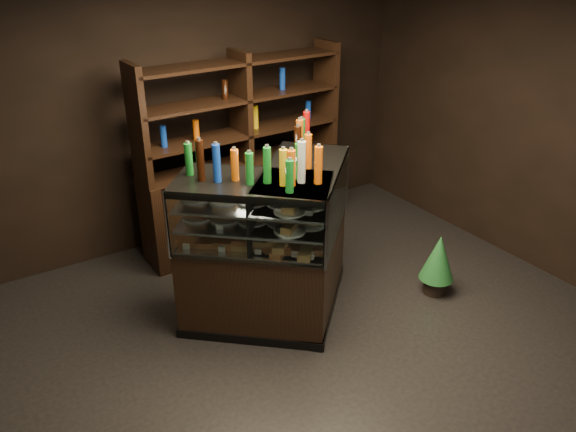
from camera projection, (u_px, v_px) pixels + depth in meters
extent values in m
plane|color=black|center=(333.00, 354.00, 4.42)|extent=(5.00, 5.00, 0.00)
cube|color=black|center=(189.00, 98.00, 5.64)|extent=(5.00, 0.02, 3.00)
cube|color=black|center=(566.00, 120.00, 4.96)|extent=(0.02, 5.00, 3.00)
cube|color=black|center=(301.00, 268.00, 4.85)|extent=(1.25, 1.25, 0.77)
cube|color=black|center=(300.00, 301.00, 5.00)|extent=(1.29, 1.28, 0.08)
cube|color=black|center=(302.00, 171.00, 4.45)|extent=(1.25, 1.25, 0.06)
cube|color=silver|center=(301.00, 227.00, 4.67)|extent=(1.18, 1.18, 0.02)
cube|color=silver|center=(302.00, 208.00, 4.59)|extent=(1.18, 1.18, 0.02)
cube|color=silver|center=(302.00, 189.00, 4.52)|extent=(1.18, 1.18, 0.02)
cube|color=white|center=(339.00, 202.00, 4.50)|extent=(0.84, 0.84, 0.54)
cylinder|color=silver|center=(347.00, 175.00, 5.01)|extent=(0.03, 0.03, 0.56)
cylinder|color=silver|center=(326.00, 236.00, 3.98)|extent=(0.03, 0.03, 0.56)
cube|color=black|center=(255.00, 284.00, 4.61)|extent=(1.27, 1.22, 0.77)
cube|color=black|center=(256.00, 318.00, 4.77)|extent=(1.31, 1.25, 0.08)
cube|color=black|center=(252.00, 184.00, 4.22)|extent=(1.27, 1.22, 0.06)
cube|color=silver|center=(254.00, 242.00, 4.44)|extent=(1.21, 1.15, 0.02)
cube|color=silver|center=(253.00, 222.00, 4.36)|extent=(1.21, 1.15, 0.02)
cube|color=silver|center=(253.00, 203.00, 4.29)|extent=(1.21, 1.15, 0.02)
cube|color=white|center=(245.00, 231.00, 4.05)|extent=(0.89, 0.78, 0.54)
cylinder|color=silver|center=(326.00, 236.00, 3.98)|extent=(0.03, 0.03, 0.56)
cylinder|color=silver|center=(167.00, 225.00, 4.14)|extent=(0.03, 0.03, 0.56)
cube|color=#B76D41|center=(292.00, 253.00, 4.22)|extent=(0.19, 0.19, 0.06)
cube|color=#B76D41|center=(296.00, 244.00, 4.34)|extent=(0.19, 0.19, 0.06)
cube|color=#B76D41|center=(300.00, 235.00, 4.46)|extent=(0.19, 0.19, 0.06)
cube|color=#B76D41|center=(303.00, 227.00, 4.59)|extent=(0.19, 0.19, 0.06)
cube|color=#B76D41|center=(306.00, 220.00, 4.71)|extent=(0.19, 0.19, 0.06)
cube|color=#B76D41|center=(310.00, 213.00, 4.84)|extent=(0.19, 0.19, 0.06)
cube|color=#B76D41|center=(312.00, 206.00, 4.96)|extent=(0.19, 0.19, 0.06)
cube|color=#B76D41|center=(315.00, 199.00, 5.08)|extent=(0.19, 0.19, 0.06)
cylinder|color=white|center=(290.00, 231.00, 4.19)|extent=(0.24, 0.24, 0.01)
cube|color=#B76D41|center=(290.00, 226.00, 4.18)|extent=(0.18, 0.18, 0.05)
cylinder|color=white|center=(296.00, 218.00, 4.39)|extent=(0.24, 0.24, 0.01)
cube|color=#B76D41|center=(296.00, 214.00, 4.37)|extent=(0.18, 0.18, 0.05)
cylinder|color=white|center=(302.00, 206.00, 4.58)|extent=(0.24, 0.24, 0.01)
cube|color=#B76D41|center=(302.00, 202.00, 4.57)|extent=(0.18, 0.18, 0.05)
cylinder|color=white|center=(307.00, 195.00, 4.78)|extent=(0.24, 0.24, 0.01)
cube|color=#B76D41|center=(307.00, 191.00, 4.77)|extent=(0.18, 0.18, 0.05)
cylinder|color=white|center=(311.00, 185.00, 4.98)|extent=(0.24, 0.24, 0.01)
cube|color=#B76D41|center=(312.00, 181.00, 4.96)|extent=(0.18, 0.18, 0.05)
cylinder|color=white|center=(290.00, 211.00, 4.12)|extent=(0.24, 0.24, 0.02)
cube|color=#B76D41|center=(290.00, 207.00, 4.11)|extent=(0.18, 0.18, 0.05)
cylinder|color=white|center=(296.00, 199.00, 4.32)|extent=(0.24, 0.24, 0.02)
cube|color=#B76D41|center=(296.00, 195.00, 4.30)|extent=(0.18, 0.18, 0.05)
cylinder|color=white|center=(302.00, 187.00, 4.51)|extent=(0.24, 0.24, 0.02)
cube|color=#B76D41|center=(302.00, 183.00, 4.50)|extent=(0.18, 0.18, 0.05)
cylinder|color=white|center=(307.00, 177.00, 4.71)|extent=(0.24, 0.24, 0.02)
cube|color=#B76D41|center=(307.00, 173.00, 4.69)|extent=(0.18, 0.18, 0.05)
cylinder|color=white|center=(312.00, 168.00, 4.90)|extent=(0.24, 0.24, 0.02)
cube|color=#B76D41|center=(312.00, 164.00, 4.89)|extent=(0.18, 0.18, 0.05)
cube|color=#B76D41|center=(192.00, 236.00, 4.46)|extent=(0.19, 0.19, 0.06)
cube|color=#B76D41|center=(209.00, 237.00, 4.44)|extent=(0.19, 0.19, 0.06)
cube|color=#B76D41|center=(227.00, 238.00, 4.42)|extent=(0.19, 0.19, 0.06)
cube|color=#B76D41|center=(244.00, 239.00, 4.41)|extent=(0.19, 0.19, 0.06)
cube|color=#B76D41|center=(262.00, 241.00, 4.39)|extent=(0.19, 0.19, 0.06)
cube|color=#B76D41|center=(280.00, 242.00, 4.37)|extent=(0.19, 0.19, 0.06)
cube|color=#B76D41|center=(298.00, 243.00, 4.35)|extent=(0.19, 0.19, 0.06)
cube|color=#B76D41|center=(316.00, 244.00, 4.33)|extent=(0.19, 0.19, 0.06)
cylinder|color=white|center=(198.00, 216.00, 4.41)|extent=(0.24, 0.24, 0.01)
cube|color=#B76D41|center=(197.00, 212.00, 4.39)|extent=(0.18, 0.17, 0.05)
cylinder|color=white|center=(225.00, 218.00, 4.38)|extent=(0.24, 0.24, 0.01)
cube|color=#B76D41|center=(225.00, 214.00, 4.37)|extent=(0.18, 0.17, 0.05)
cylinder|color=white|center=(253.00, 220.00, 4.35)|extent=(0.24, 0.24, 0.01)
cube|color=#B76D41|center=(253.00, 216.00, 4.34)|extent=(0.18, 0.17, 0.05)
cylinder|color=white|center=(282.00, 222.00, 4.32)|extent=(0.24, 0.24, 0.01)
cube|color=#B76D41|center=(282.00, 218.00, 4.31)|extent=(0.18, 0.17, 0.05)
cylinder|color=white|center=(311.00, 224.00, 4.29)|extent=(0.24, 0.24, 0.01)
cube|color=#B76D41|center=(311.00, 220.00, 4.28)|extent=(0.18, 0.17, 0.05)
cylinder|color=white|center=(196.00, 197.00, 4.34)|extent=(0.24, 0.24, 0.02)
cube|color=#B76D41|center=(196.00, 193.00, 4.32)|extent=(0.18, 0.17, 0.05)
cylinder|color=white|center=(224.00, 199.00, 4.31)|extent=(0.24, 0.24, 0.02)
cube|color=#B76D41|center=(224.00, 195.00, 4.29)|extent=(0.18, 0.17, 0.05)
cylinder|color=white|center=(253.00, 201.00, 4.28)|extent=(0.24, 0.24, 0.02)
cube|color=#B76D41|center=(253.00, 197.00, 4.26)|extent=(0.18, 0.17, 0.05)
cylinder|color=white|center=(282.00, 203.00, 4.25)|extent=(0.24, 0.24, 0.02)
cube|color=#B76D41|center=(282.00, 199.00, 4.23)|extent=(0.18, 0.17, 0.05)
cylinder|color=white|center=(311.00, 205.00, 4.22)|extent=(0.24, 0.24, 0.02)
cube|color=#B76D41|center=(311.00, 200.00, 4.20)|extent=(0.18, 0.17, 0.05)
cylinder|color=#0F38B2|center=(288.00, 174.00, 3.94)|extent=(0.06, 0.06, 0.28)
cylinder|color=silver|center=(288.00, 154.00, 3.88)|extent=(0.03, 0.03, 0.02)
cylinder|color=black|center=(292.00, 168.00, 4.05)|extent=(0.06, 0.06, 0.28)
cylinder|color=silver|center=(292.00, 148.00, 3.98)|extent=(0.03, 0.03, 0.02)
cylinder|color=#147223|center=(296.00, 162.00, 4.16)|extent=(0.06, 0.06, 0.28)
cylinder|color=silver|center=(296.00, 142.00, 4.09)|extent=(0.03, 0.03, 0.02)
cylinder|color=yellow|center=(299.00, 156.00, 4.27)|extent=(0.06, 0.06, 0.28)
cylinder|color=silver|center=(299.00, 137.00, 4.20)|extent=(0.03, 0.03, 0.02)
cylinder|color=#B20C0A|center=(302.00, 151.00, 4.37)|extent=(0.06, 0.06, 0.28)
cylinder|color=silver|center=(302.00, 132.00, 4.31)|extent=(0.03, 0.03, 0.02)
cylinder|color=silver|center=(305.00, 146.00, 4.48)|extent=(0.06, 0.06, 0.28)
cylinder|color=silver|center=(305.00, 127.00, 4.42)|extent=(0.03, 0.03, 0.02)
cylinder|color=#D8590A|center=(308.00, 141.00, 4.59)|extent=(0.06, 0.06, 0.28)
cylinder|color=silver|center=(308.00, 123.00, 4.52)|extent=(0.03, 0.03, 0.02)
cylinder|color=#0F38B2|center=(311.00, 136.00, 4.70)|extent=(0.06, 0.06, 0.28)
cylinder|color=silver|center=(311.00, 119.00, 4.63)|extent=(0.03, 0.03, 0.02)
cylinder|color=black|center=(314.00, 132.00, 4.81)|extent=(0.06, 0.06, 0.28)
cylinder|color=silver|center=(314.00, 115.00, 4.74)|extent=(0.03, 0.03, 0.02)
cylinder|color=#0F38B2|center=(187.00, 159.00, 4.21)|extent=(0.06, 0.06, 0.28)
cylinder|color=silver|center=(185.00, 140.00, 4.14)|extent=(0.03, 0.03, 0.02)
cylinder|color=black|center=(203.00, 160.00, 4.19)|extent=(0.06, 0.06, 0.28)
cylinder|color=silver|center=(202.00, 141.00, 4.12)|extent=(0.03, 0.03, 0.02)
cylinder|color=#147223|center=(219.00, 161.00, 4.17)|extent=(0.06, 0.06, 0.28)
cylinder|color=silver|center=(218.00, 142.00, 4.11)|extent=(0.03, 0.03, 0.02)
cylinder|color=yellow|center=(235.00, 162.00, 4.16)|extent=(0.06, 0.06, 0.28)
cylinder|color=silver|center=(234.00, 142.00, 4.09)|extent=(0.03, 0.03, 0.02)
cylinder|color=#B20C0A|center=(252.00, 163.00, 4.14)|extent=(0.06, 0.06, 0.28)
cylinder|color=silver|center=(251.00, 143.00, 4.07)|extent=(0.03, 0.03, 0.02)
cylinder|color=silver|center=(268.00, 164.00, 4.12)|extent=(0.06, 0.06, 0.28)
cylinder|color=silver|center=(268.00, 144.00, 4.06)|extent=(0.03, 0.03, 0.02)
cylinder|color=#D8590A|center=(285.00, 164.00, 4.11)|extent=(0.06, 0.06, 0.28)
cylinder|color=silver|center=(285.00, 145.00, 4.04)|extent=(0.03, 0.03, 0.02)
cylinder|color=#0F38B2|center=(301.00, 165.00, 4.09)|extent=(0.06, 0.06, 0.28)
cylinder|color=silver|center=(302.00, 146.00, 4.02)|extent=(0.03, 0.03, 0.02)
cylinder|color=black|center=(318.00, 166.00, 4.07)|extent=(0.06, 0.06, 0.28)
cylinder|color=silver|center=(319.00, 147.00, 4.01)|extent=(0.03, 0.03, 0.02)
cylinder|color=black|center=(435.00, 285.00, 5.16)|extent=(0.21, 0.21, 0.16)
cone|color=#1A5B26|center=(439.00, 257.00, 5.03)|extent=(0.31, 0.31, 0.43)
cone|color=#1A5B26|center=(440.00, 243.00, 4.97)|extent=(0.24, 0.24, 0.30)
cube|color=black|center=(244.00, 201.00, 5.93)|extent=(2.18, 0.49, 0.90)
cube|color=black|center=(138.00, 126.00, 4.95)|extent=(0.07, 0.38, 1.10)
cube|color=black|center=(241.00, 108.00, 5.49)|extent=(0.07, 0.38, 1.10)
cube|color=black|center=(326.00, 93.00, 6.02)|extent=(0.07, 0.38, 1.10)
cube|color=black|center=(242.00, 133.00, 5.60)|extent=(2.13, 0.45, 0.03)
cube|color=black|center=(240.00, 98.00, 5.44)|extent=(2.13, 0.45, 0.03)
cube|color=black|center=(239.00, 61.00, 5.29)|extent=(2.13, 0.45, 0.03)
cylinder|color=#0F38B2|center=(163.00, 135.00, 5.12)|extent=(0.06, 0.06, 0.22)
cylinder|color=black|center=(196.00, 129.00, 5.29)|extent=(0.06, 0.06, 0.22)
cylinder|color=#147223|center=(227.00, 123.00, 5.46)|extent=(0.06, 0.06, 0.22)
cylinder|color=yellow|center=(255.00, 118.00, 5.63)|extent=(0.06, 0.06, 0.22)
cylinder|color=#B20C0A|center=(283.00, 113.00, 5.79)|extent=(0.06, 0.06, 0.22)
cylinder|color=silver|center=(308.00, 108.00, 5.96)|extent=(0.06, 0.06, 0.22)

